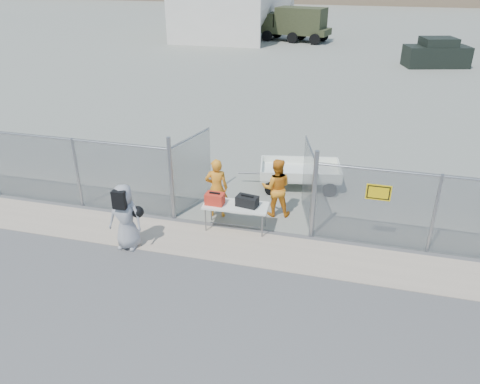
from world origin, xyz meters
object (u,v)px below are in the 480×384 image
(folding_table, at_px, (236,217))
(security_worker_right, at_px, (276,188))
(security_worker_left, at_px, (217,188))
(visitor, at_px, (125,217))
(utility_trailer, at_px, (300,175))

(folding_table, height_order, security_worker_right, security_worker_right)
(security_worker_left, distance_m, visitor, 2.80)
(security_worker_left, xyz_separation_m, utility_trailer, (2.06, 2.65, -0.49))
(folding_table, relative_size, security_worker_left, 0.99)
(security_worker_left, bearing_deg, folding_table, 127.19)
(visitor, bearing_deg, folding_table, 30.35)
(security_worker_right, relative_size, visitor, 0.99)
(security_worker_left, height_order, security_worker_right, security_worker_left)
(folding_table, bearing_deg, utility_trailer, 64.81)
(folding_table, xyz_separation_m, utility_trailer, (1.33, 3.23, 0.03))
(security_worker_left, height_order, visitor, security_worker_left)
(security_worker_left, xyz_separation_m, visitor, (-1.77, -2.16, -0.01))
(visitor, relative_size, utility_trailer, 0.53)
(security_worker_left, relative_size, visitor, 1.01)
(visitor, bearing_deg, security_worker_left, 48.67)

